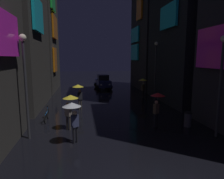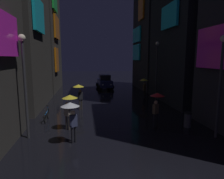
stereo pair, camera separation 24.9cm
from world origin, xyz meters
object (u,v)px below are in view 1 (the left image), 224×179
pedestrian_far_right_yellow (70,103)px  pedestrian_foreground_right_yellow (79,90)px  pedestrian_midstreet_centre_clear (73,111)px  trash_bin (188,119)px  pedestrian_foreground_left_red (157,100)px  streetlamp_right_near (221,75)px  pedestrian_near_crossing_yellow (143,83)px  car_distant (103,82)px  bicycle_parked_at_storefront (46,115)px  streetlamp_left_near (25,75)px  streetlamp_right_far (156,65)px

pedestrian_far_right_yellow → pedestrian_foreground_right_yellow: same height
pedestrian_midstreet_centre_clear → trash_bin: pedestrian_midstreet_centre_clear is taller
pedestrian_foreground_left_red → trash_bin: pedestrian_foreground_left_red is taller
pedestrian_foreground_left_red → streetlamp_right_near: (2.60, -2.10, 1.70)m
pedestrian_near_crossing_yellow → car_distant: size_ratio=0.50×
bicycle_parked_at_storefront → trash_bin: (8.90, -2.53, 0.08)m
bicycle_parked_at_storefront → streetlamp_left_near: bearing=-97.6°
pedestrian_foreground_right_yellow → pedestrian_midstreet_centre_clear: bearing=-91.7°
pedestrian_far_right_yellow → pedestrian_near_crossing_yellow: (7.06, 8.42, 0.00)m
car_distant → streetlamp_right_near: size_ratio=0.78×
pedestrian_foreground_right_yellow → streetlamp_left_near: (-2.56, -5.59, 1.72)m
car_distant → streetlamp_left_near: 18.33m
pedestrian_near_crossing_yellow → pedestrian_midstreet_centre_clear: (-6.80, -10.41, 0.00)m
pedestrian_foreground_right_yellow → bicycle_parked_at_storefront: size_ratio=1.16×
pedestrian_near_crossing_yellow → trash_bin: bearing=-89.1°
bicycle_parked_at_storefront → trash_bin: 9.25m
trash_bin → streetlamp_right_far: bearing=84.8°
streetlamp_right_far → pedestrian_foreground_right_yellow: bearing=-161.2°
pedestrian_foreground_left_red → bicycle_parked_at_storefront: bearing=162.9°
pedestrian_foreground_right_yellow → bicycle_parked_at_storefront: bearing=-130.0°
pedestrian_foreground_right_yellow → trash_bin: size_ratio=2.28×
pedestrian_foreground_right_yellow → pedestrian_near_crossing_yellow: (6.61, 3.80, 0.00)m
pedestrian_near_crossing_yellow → streetlamp_right_near: (0.83, -10.63, 1.70)m
pedestrian_foreground_right_yellow → trash_bin: bearing=-37.1°
bicycle_parked_at_storefront → pedestrian_near_crossing_yellow: bearing=36.0°
pedestrian_near_crossing_yellow → streetlamp_right_near: streetlamp_right_near is taller
pedestrian_near_crossing_yellow → pedestrian_midstreet_centre_clear: 12.44m
pedestrian_foreground_right_yellow → pedestrian_near_crossing_yellow: size_ratio=1.00×
pedestrian_midstreet_centre_clear → streetlamp_right_near: bearing=-1.6°
streetlamp_left_near → car_distant: bearing=71.4°
pedestrian_foreground_left_red → pedestrian_foreground_right_yellow: same height
pedestrian_foreground_left_red → pedestrian_near_crossing_yellow: 8.71m
streetlamp_right_near → trash_bin: size_ratio=5.78×
bicycle_parked_at_storefront → streetlamp_right_near: 10.92m
bicycle_parked_at_storefront → car_distant: (5.39, 14.20, 0.54)m
car_distant → pedestrian_far_right_yellow: bearing=-102.8°
pedestrian_near_crossing_yellow → trash_bin: (0.13, -8.90, -1.20)m
bicycle_parked_at_storefront → pedestrian_far_right_yellow: bearing=-50.2°
bicycle_parked_at_storefront → trash_bin: size_ratio=1.96×
pedestrian_near_crossing_yellow → streetlamp_right_near: 10.79m
pedestrian_midstreet_centre_clear → car_distant: size_ratio=0.50×
bicycle_parked_at_storefront → trash_bin: bicycle_parked_at_storefront is taller
bicycle_parked_at_storefront → streetlamp_left_near: 4.27m
bicycle_parked_at_storefront → trash_bin: bearing=-15.9°
pedestrian_foreground_right_yellow → pedestrian_far_right_yellow: bearing=-95.6°
pedestrian_foreground_left_red → car_distant: pedestrian_foreground_left_red is taller
pedestrian_foreground_left_red → streetlamp_right_far: size_ratio=0.37×
pedestrian_foreground_left_red → pedestrian_near_crossing_yellow: (1.76, 8.53, 0.00)m
pedestrian_foreground_right_yellow → car_distant: size_ratio=0.50×
pedestrian_foreground_right_yellow → streetlamp_right_near: bearing=-42.5°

